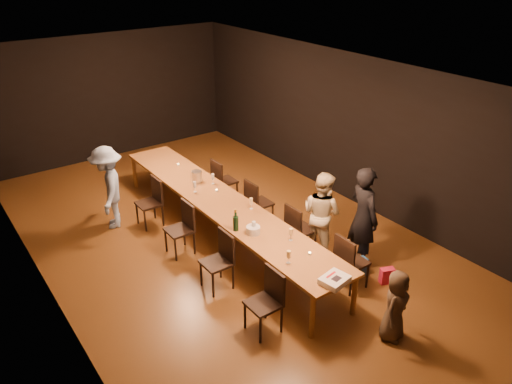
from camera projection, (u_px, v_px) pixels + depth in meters
ground at (222, 237)px, 9.14m from camera, size 10.00×10.00×0.00m
room_shell at (218, 130)px, 8.22m from camera, size 6.04×10.04×3.02m
table at (221, 204)px, 8.83m from camera, size 0.90×6.00×0.75m
chair_right_0 at (352, 261)px, 7.65m from camera, size 0.42×0.42×0.93m
chair_right_1 at (301, 229)px, 8.51m from camera, size 0.42×0.42×0.93m
chair_right_2 at (259, 202)px, 9.38m from camera, size 0.42×0.42×0.93m
chair_right_3 at (225, 180)px, 10.25m from camera, size 0.42×0.42×0.93m
chair_left_0 at (263, 303)px, 6.75m from camera, size 0.42×0.42×0.93m
chair_left_1 at (216, 262)px, 7.62m from camera, size 0.42×0.42×0.93m
chair_left_2 at (179, 230)px, 8.49m from camera, size 0.42×0.42×0.93m
chair_left_3 at (149, 203)px, 9.36m from camera, size 0.42×0.42×0.93m
woman_birthday at (363, 217)px, 8.05m from camera, size 0.53×0.70×1.74m
woman_tan at (322, 213)px, 8.42m from camera, size 0.68×0.81×1.50m
man_blue at (109, 188)px, 9.19m from camera, size 0.95×1.18×1.59m
child at (395, 306)px, 6.61m from camera, size 0.60×0.50×1.05m
gift_bag_red at (387, 276)px, 7.87m from camera, size 0.25×0.20×0.26m
gift_bag_blue at (359, 267)px, 8.05m from camera, size 0.26×0.19×0.30m
birthday_cake at (335, 280)px, 6.67m from camera, size 0.42×0.36×0.09m
plate_stack at (253, 230)px, 7.80m from camera, size 0.27×0.27×0.12m
champagne_bottle at (236, 220)px, 7.83m from camera, size 0.11×0.11×0.38m
ice_bucket at (197, 177)px, 9.48m from camera, size 0.24×0.24×0.22m
wineglass_0 at (288, 257)px, 7.06m from camera, size 0.06×0.06×0.21m
wineglass_1 at (291, 234)px, 7.60m from camera, size 0.06×0.06×0.21m
wineglass_2 at (254, 227)px, 7.80m from camera, size 0.06×0.06×0.21m
wineglass_3 at (251, 203)px, 8.51m from camera, size 0.06×0.06×0.21m
wineglass_4 at (195, 187)px, 9.09m from camera, size 0.06×0.06×0.21m
wineglass_5 at (213, 179)px, 9.40m from camera, size 0.06×0.06×0.21m
tealight_near at (310, 254)px, 7.29m from camera, size 0.05×0.05×0.03m
tealight_mid at (217, 190)px, 9.16m from camera, size 0.05×0.05×0.03m
tealight_far at (178, 165)px, 10.23m from camera, size 0.05×0.05×0.03m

